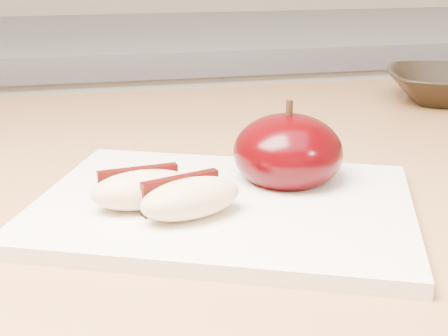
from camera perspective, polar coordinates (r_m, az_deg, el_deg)
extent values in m
cube|color=silver|center=(1.40, -7.91, -7.87)|extent=(2.40, 0.60, 0.90)
cube|color=slate|center=(1.26, -8.91, 11.54)|extent=(2.40, 0.62, 0.04)
cube|color=#A78149|center=(0.59, -3.70, -1.32)|extent=(1.64, 0.64, 0.04)
cube|color=white|center=(0.47, 0.00, -3.53)|extent=(0.33, 0.29, 0.01)
ellipsoid|color=#2E0002|center=(0.50, 5.86, 1.44)|extent=(0.10, 0.10, 0.06)
cylinder|color=black|center=(0.49, 6.00, 5.46)|extent=(0.01, 0.01, 0.01)
ellipsoid|color=beige|center=(0.45, -7.42, -1.98)|extent=(0.08, 0.05, 0.03)
cube|color=#2E0302|center=(0.47, -7.84, -1.43)|extent=(0.06, 0.01, 0.03)
ellipsoid|color=beige|center=(0.43, -3.04, -2.79)|extent=(0.08, 0.06, 0.03)
cube|color=#2E0302|center=(0.45, -4.00, -2.26)|extent=(0.06, 0.03, 0.03)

